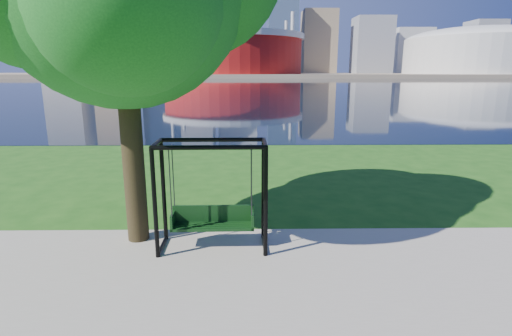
{
  "coord_description": "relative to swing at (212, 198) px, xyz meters",
  "views": [
    {
      "loc": [
        0.14,
        -6.8,
        3.44
      ],
      "look_at": [
        0.24,
        0.0,
        1.79
      ],
      "focal_mm": 28.0,
      "sensor_mm": 36.0,
      "label": 1
    }
  ],
  "objects": [
    {
      "name": "far_bank",
      "position": [
        0.6,
        305.37,
        -0.05
      ],
      "size": [
        900.0,
        228.0,
        2.0
      ],
      "primitive_type": "cube",
      "color": "#937F60",
      "rests_on": "ground"
    },
    {
      "name": "ground",
      "position": [
        0.6,
        -0.63,
        -1.05
      ],
      "size": [
        900.0,
        900.0,
        0.0
      ],
      "primitive_type": "plane",
      "color": "#1E5114",
      "rests_on": "ground"
    },
    {
      "name": "swing",
      "position": [
        0.0,
        0.0,
        0.0
      ],
      "size": [
        2.13,
        0.95,
        2.17
      ],
      "rotation": [
        0.0,
        0.0,
        0.02
      ],
      "color": "black",
      "rests_on": "ground"
    },
    {
      "name": "skyline",
      "position": [
        -3.67,
        318.77,
        34.84
      ],
      "size": [
        392.0,
        66.0,
        96.5
      ],
      "color": "gray",
      "rests_on": "far_bank"
    },
    {
      "name": "stadium",
      "position": [
        -9.4,
        234.37,
        13.18
      ],
      "size": [
        83.0,
        83.0,
        32.0
      ],
      "color": "maroon",
      "rests_on": "far_bank"
    },
    {
      "name": "path",
      "position": [
        0.6,
        -1.13,
        -1.03
      ],
      "size": [
        120.0,
        4.0,
        0.03
      ],
      "primitive_type": "cube",
      "color": "#9E937F",
      "rests_on": "ground"
    },
    {
      "name": "river",
      "position": [
        0.6,
        101.37,
        -1.04
      ],
      "size": [
        900.0,
        180.0,
        0.02
      ],
      "primitive_type": "cube",
      "color": "black",
      "rests_on": "ground"
    },
    {
      "name": "arena",
      "position": [
        135.6,
        234.37,
        14.83
      ],
      "size": [
        84.0,
        84.0,
        26.56
      ],
      "color": "beige",
      "rests_on": "far_bank"
    }
  ]
}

